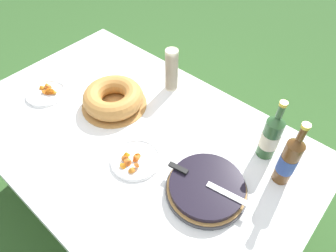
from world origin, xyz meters
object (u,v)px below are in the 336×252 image
object	(u,v)px
cider_bottle_amber	(289,160)
berry_tart	(207,188)
serving_knife	(201,180)
cup_stack	(172,70)
cider_bottle_green	(271,136)
bundt_cake	(113,98)
snack_plate_near	(135,160)
snack_plate_left	(46,92)

from	to	relation	value
cider_bottle_amber	berry_tart	bearing A→B (deg)	-127.70
serving_knife	berry_tart	bearing A→B (deg)	-0.00
cup_stack	cider_bottle_green	bearing A→B (deg)	-6.17
cider_bottle_amber	serving_knife	bearing A→B (deg)	-130.84
serving_knife	bundt_cake	xyz separation A→B (m)	(-0.67, 0.10, -0.01)
berry_tart	snack_plate_near	bearing A→B (deg)	-165.01
berry_tart	serving_knife	size ratio (longest dim) A/B	0.94
serving_knife	cider_bottle_amber	world-z (taller)	cider_bottle_amber
serving_knife	snack_plate_near	distance (m)	0.33
bundt_cake	cup_stack	xyz separation A→B (m)	(0.14, 0.32, 0.07)
cup_stack	snack_plate_left	size ratio (longest dim) A/B	1.14
cider_bottle_green	snack_plate_near	bearing A→B (deg)	-134.21
cider_bottle_green	cider_bottle_amber	distance (m)	0.15
snack_plate_left	berry_tart	bearing A→B (deg)	5.18
cup_stack	snack_plate_left	world-z (taller)	cup_stack
cider_bottle_green	bundt_cake	bearing A→B (deg)	-162.32
cup_stack	cider_bottle_amber	bearing A→B (deg)	-11.03
snack_plate_near	snack_plate_left	xyz separation A→B (m)	(-0.71, -0.00, 0.00)
snack_plate_near	snack_plate_left	world-z (taller)	snack_plate_left
cider_bottle_green	snack_plate_left	xyz separation A→B (m)	(-1.14, -0.44, -0.11)
cider_bottle_amber	snack_plate_near	distance (m)	0.67
snack_plate_near	bundt_cake	bearing A→B (deg)	151.79
snack_plate_near	berry_tart	bearing A→B (deg)	14.99
cup_stack	cider_bottle_amber	xyz separation A→B (m)	(0.77, -0.15, 0.01)
snack_plate_near	cup_stack	bearing A→B (deg)	113.14
bundt_cake	cider_bottle_green	world-z (taller)	cider_bottle_green
snack_plate_near	snack_plate_left	bearing A→B (deg)	-179.65
berry_tart	serving_knife	xyz separation A→B (m)	(-0.03, -0.00, 0.04)
berry_tart	cup_stack	distance (m)	0.71
cup_stack	serving_knife	bearing A→B (deg)	-38.61
cider_bottle_amber	snack_plate_near	size ratio (longest dim) A/B	1.48
serving_knife	bundt_cake	distance (m)	0.68
cup_stack	cider_bottle_amber	world-z (taller)	cider_bottle_amber
cider_bottle_green	berry_tart	bearing A→B (deg)	-103.99
cider_bottle_green	cider_bottle_amber	world-z (taller)	cider_bottle_amber
berry_tart	cup_stack	bearing A→B (deg)	143.18
cider_bottle_amber	cider_bottle_green	bearing A→B (deg)	146.65
berry_tart	snack_plate_left	xyz separation A→B (m)	(-1.06, -0.10, -0.02)
cider_bottle_green	cider_bottle_amber	size ratio (longest dim) A/B	0.94
berry_tart	cider_bottle_green	world-z (taller)	cider_bottle_green
serving_knife	cider_bottle_green	world-z (taller)	cider_bottle_green
serving_knife	snack_plate_left	size ratio (longest dim) A/B	1.67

